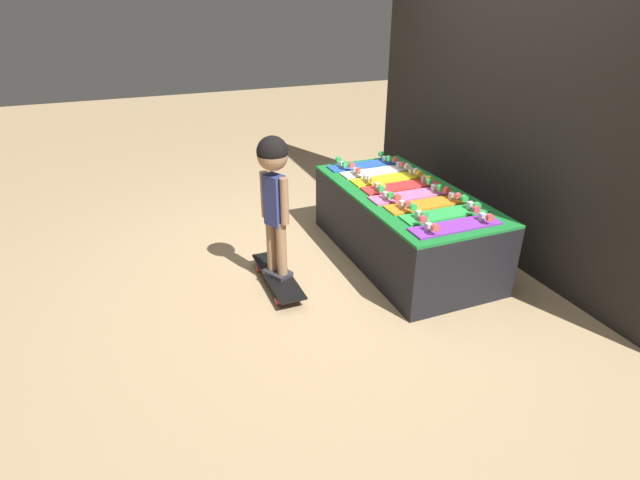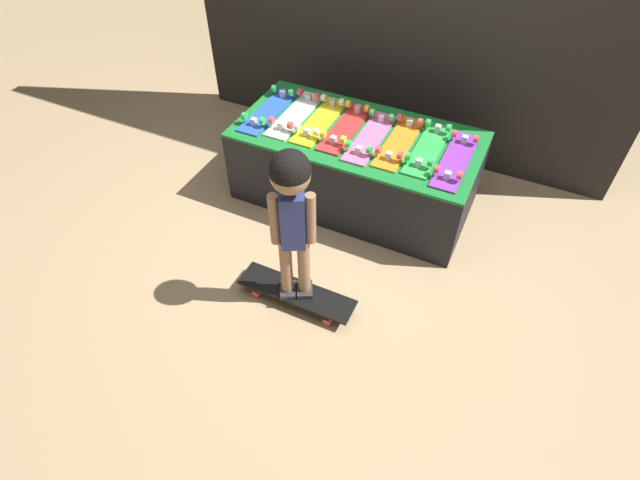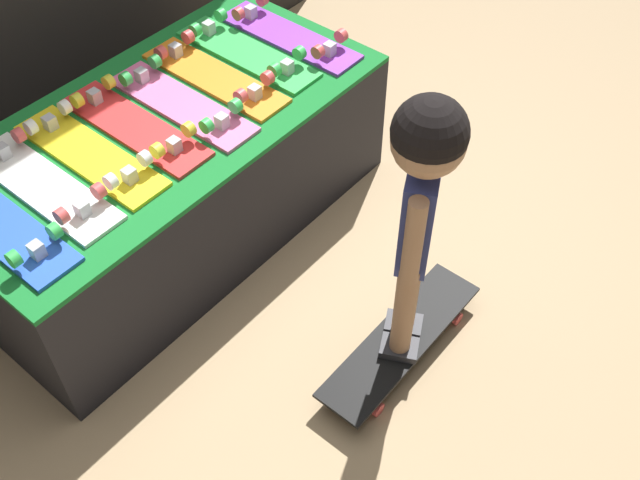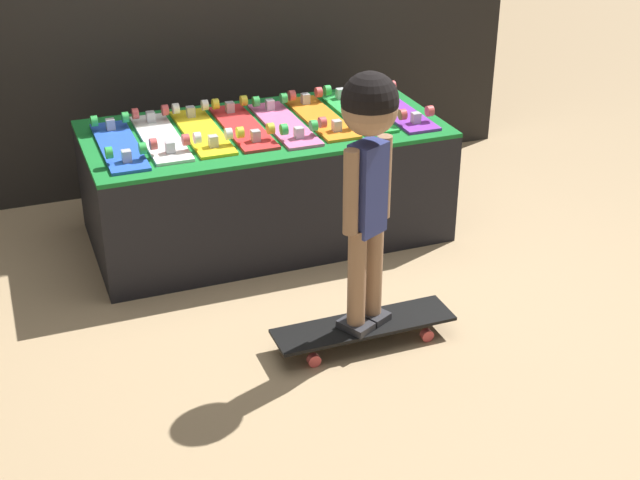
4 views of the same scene
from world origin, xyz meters
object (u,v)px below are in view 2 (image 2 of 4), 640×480
at_px(skateboard_blue_on_rack, 269,110).
at_px(skateboard_white_on_rack, 295,113).
at_px(skateboard_pink_on_rack, 370,136).
at_px(child, 292,202).
at_px(skateboard_red_on_rack, 346,126).
at_px(skateboard_orange_on_rack, 399,141).
at_px(skateboard_yellow_on_rack, 320,120).
at_px(skateboard_green_on_rack, 428,148).
at_px(skateboard_purple_on_rack, 456,159).
at_px(skateboard_on_floor, 297,293).

xyz_separation_m(skateboard_blue_on_rack, skateboard_white_on_rack, (0.20, 0.04, 0.00)).
height_order(skateboard_pink_on_rack, child, child).
relative_size(skateboard_blue_on_rack, child, 0.62).
xyz_separation_m(skateboard_blue_on_rack, skateboard_red_on_rack, (0.60, 0.04, 0.00)).
xyz_separation_m(skateboard_red_on_rack, skateboard_orange_on_rack, (0.40, -0.01, 0.00)).
xyz_separation_m(skateboard_yellow_on_rack, skateboard_red_on_rack, (0.20, -0.00, 0.00)).
distance_m(skateboard_pink_on_rack, skateboard_green_on_rack, 0.40).
bearing_deg(skateboard_orange_on_rack, skateboard_purple_on_rack, -5.08).
relative_size(skateboard_red_on_rack, skateboard_orange_on_rack, 1.00).
relative_size(skateboard_on_floor, child, 0.72).
height_order(skateboard_green_on_rack, skateboard_purple_on_rack, same).
relative_size(skateboard_white_on_rack, skateboard_yellow_on_rack, 1.00).
height_order(skateboard_on_floor, child, child).
height_order(skateboard_yellow_on_rack, skateboard_red_on_rack, same).
distance_m(skateboard_white_on_rack, skateboard_purple_on_rack, 1.20).
height_order(skateboard_green_on_rack, skateboard_on_floor, skateboard_green_on_rack).
xyz_separation_m(skateboard_red_on_rack, skateboard_pink_on_rack, (0.20, -0.03, 0.00)).
distance_m(skateboard_pink_on_rack, skateboard_orange_on_rack, 0.20).
bearing_deg(skateboard_red_on_rack, skateboard_purple_on_rack, -3.16).
relative_size(skateboard_green_on_rack, skateboard_on_floor, 0.86).
relative_size(skateboard_yellow_on_rack, skateboard_pink_on_rack, 1.00).
height_order(skateboard_white_on_rack, child, child).
relative_size(skateboard_pink_on_rack, skateboard_on_floor, 0.86).
distance_m(skateboard_blue_on_rack, skateboard_purple_on_rack, 1.40).
bearing_deg(skateboard_red_on_rack, skateboard_white_on_rack, -179.72).
distance_m(skateboard_white_on_rack, skateboard_pink_on_rack, 0.60).
relative_size(skateboard_white_on_rack, skateboard_red_on_rack, 1.00).
distance_m(skateboard_red_on_rack, skateboard_purple_on_rack, 0.80).
xyz_separation_m(skateboard_blue_on_rack, skateboard_orange_on_rack, (1.00, 0.03, 0.00)).
relative_size(skateboard_white_on_rack, skateboard_pink_on_rack, 1.00).
bearing_deg(skateboard_blue_on_rack, skateboard_red_on_rack, 3.60).
height_order(skateboard_yellow_on_rack, skateboard_green_on_rack, same).
distance_m(skateboard_yellow_on_rack, skateboard_purple_on_rack, 1.00).
distance_m(skateboard_orange_on_rack, skateboard_purple_on_rack, 0.40).
bearing_deg(skateboard_yellow_on_rack, skateboard_green_on_rack, 0.23).
distance_m(skateboard_red_on_rack, skateboard_green_on_rack, 0.60).
distance_m(skateboard_on_floor, child, 0.75).
bearing_deg(skateboard_blue_on_rack, skateboard_on_floor, -54.61).
height_order(skateboard_yellow_on_rack, skateboard_pink_on_rack, same).
relative_size(skateboard_yellow_on_rack, child, 0.62).
bearing_deg(skateboard_white_on_rack, skateboard_orange_on_rack, -0.48).
xyz_separation_m(skateboard_white_on_rack, skateboard_pink_on_rack, (0.60, -0.03, 0.00)).
height_order(skateboard_blue_on_rack, skateboard_green_on_rack, same).
bearing_deg(skateboard_green_on_rack, child, -111.16).
height_order(skateboard_white_on_rack, skateboard_red_on_rack, same).
height_order(skateboard_blue_on_rack, skateboard_on_floor, skateboard_blue_on_rack).
xyz_separation_m(skateboard_yellow_on_rack, child, (0.36, -1.11, 0.24)).
xyz_separation_m(skateboard_white_on_rack, child, (0.56, -1.11, 0.24)).
xyz_separation_m(skateboard_white_on_rack, skateboard_on_floor, (0.56, -1.11, -0.52)).
height_order(skateboard_blue_on_rack, skateboard_white_on_rack, same).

